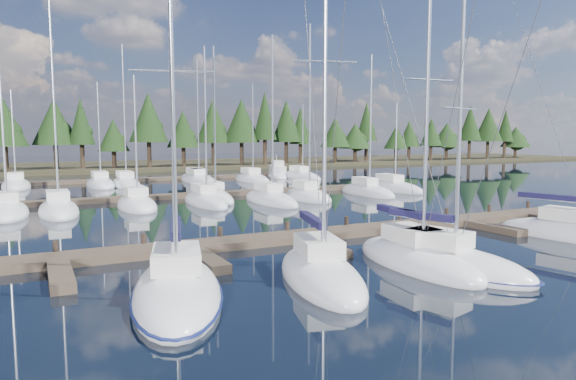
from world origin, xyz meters
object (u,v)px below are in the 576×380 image
main_dock (301,239)px  motor_yacht_right (277,174)px  front_sailboat_2 (321,273)px  front_sailboat_3 (416,259)px  front_sailboat_5 (576,234)px  front_sailboat_4 (446,264)px  front_sailboat_1 (177,290)px

main_dock → motor_yacht_right: bearing=66.1°
main_dock → front_sailboat_2: (-2.81, -6.91, 0.10)m
front_sailboat_3 → motor_yacht_right: bearing=71.7°
main_dock → front_sailboat_2: 7.46m
front_sailboat_3 → front_sailboat_5: 11.82m
front_sailboat_2 → front_sailboat_3: bearing=2.3°
main_dock → front_sailboat_5: front_sailboat_5 is taller
front_sailboat_4 → motor_yacht_right: front_sailboat_4 is taller
front_sailboat_2 → motor_yacht_right: 51.47m
front_sailboat_4 → front_sailboat_2: bearing=169.8°
motor_yacht_right → main_dock: bearing=-113.9°
front_sailboat_1 → front_sailboat_5: 22.46m
front_sailboat_2 → front_sailboat_1: bearing=175.5°
main_dock → front_sailboat_5: bearing=-23.8°
front_sailboat_1 → front_sailboat_5: front_sailboat_5 is taller
main_dock → motor_yacht_right: (17.79, 40.25, 0.23)m
front_sailboat_3 → front_sailboat_4: (0.57, -1.21, -0.02)m
front_sailboat_3 → front_sailboat_5: size_ratio=1.02×
motor_yacht_right → front_sailboat_4: bearing=-107.3°
front_sailboat_2 → motor_yacht_right: bearing=66.4°
front_sailboat_1 → front_sailboat_3: front_sailboat_3 is taller
front_sailboat_5 → front_sailboat_1: bearing=-179.3°
main_dock → front_sailboat_2: front_sailboat_2 is taller
front_sailboat_1 → front_sailboat_4: bearing=-7.4°
front_sailboat_2 → front_sailboat_3: (5.03, 0.20, -0.01)m
front_sailboat_4 → front_sailboat_1: bearing=172.6°
main_dock → motor_yacht_right: 44.01m
front_sailboat_5 → motor_yacht_right: 46.60m
front_sailboat_3 → motor_yacht_right: front_sailboat_3 is taller
front_sailboat_4 → front_sailboat_5: size_ratio=0.86×
front_sailboat_3 → front_sailboat_5: bearing=2.5°
front_sailboat_4 → main_dock: bearing=109.4°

